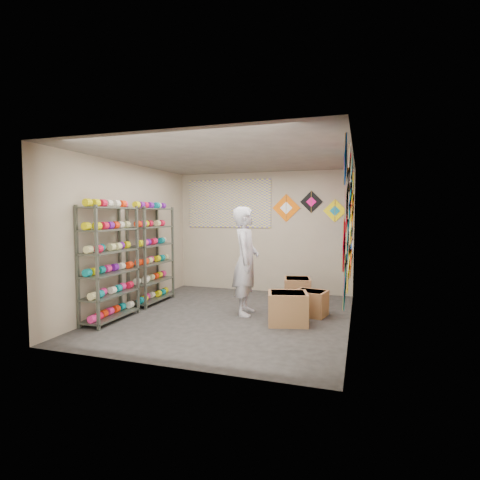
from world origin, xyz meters
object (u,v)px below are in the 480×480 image
(shelf_rack_front, at_px, (110,263))
(shelf_rack_back, at_px, (152,255))
(carton_a, at_px, (288,308))
(shopkeeper, at_px, (246,261))
(carton_c, at_px, (297,290))
(carton_b, at_px, (311,303))

(shelf_rack_front, bearing_deg, shelf_rack_back, 90.00)
(carton_a, bearing_deg, shopkeeper, 141.31)
(shelf_rack_front, xyz_separation_m, carton_c, (2.74, 2.21, -0.71))
(shelf_rack_front, relative_size, shopkeeper, 1.01)
(shopkeeper, relative_size, carton_c, 3.37)
(shelf_rack_back, bearing_deg, carton_b, 0.55)
(shelf_rack_back, height_order, carton_c, shelf_rack_back)
(shelf_rack_back, xyz_separation_m, carton_b, (3.11, 0.03, -0.73))
(shopkeeper, relative_size, carton_a, 3.06)
(shopkeeper, bearing_deg, carton_b, -84.90)
(carton_c, bearing_deg, carton_a, -97.86)
(carton_a, bearing_deg, carton_b, 51.76)
(shelf_rack_front, distance_m, shopkeeper, 2.28)
(shopkeeper, bearing_deg, carton_a, -123.08)
(shelf_rack_front, relative_size, carton_c, 3.40)
(shelf_rack_back, bearing_deg, carton_a, -12.14)
(shopkeeper, bearing_deg, shelf_rack_back, 74.53)
(carton_a, height_order, carton_c, carton_a)
(shopkeeper, distance_m, carton_a, 1.13)
(carton_b, relative_size, carton_c, 0.94)
(carton_a, height_order, carton_b, carton_a)
(shelf_rack_front, height_order, carton_b, shelf_rack_front)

